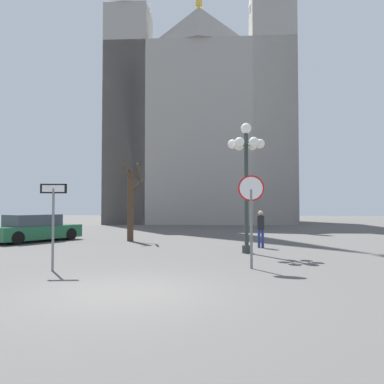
{
  "coord_description": "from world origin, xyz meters",
  "views": [
    {
      "loc": [
        2.3,
        -7.9,
        1.86
      ],
      "look_at": [
        -0.32,
        16.81,
        2.75
      ],
      "focal_mm": 35.09,
      "sensor_mm": 36.0,
      "label": 1
    }
  ],
  "objects_px": {
    "stop_sign": "(251,203)",
    "cathedral": "(201,107)",
    "bare_tree": "(131,203)",
    "street_lamp": "(246,159)",
    "one_way_arrow_sign": "(53,214)",
    "parked_car_near_green": "(36,229)",
    "pedestrian_walking": "(261,225)"
  },
  "relations": [
    {
      "from": "stop_sign",
      "to": "cathedral",
      "type": "bearing_deg",
      "value": 97.6
    },
    {
      "from": "stop_sign",
      "to": "bare_tree",
      "type": "height_order",
      "value": "bare_tree"
    },
    {
      "from": "stop_sign",
      "to": "street_lamp",
      "type": "height_order",
      "value": "street_lamp"
    },
    {
      "from": "street_lamp",
      "to": "bare_tree",
      "type": "bearing_deg",
      "value": 143.78
    },
    {
      "from": "one_way_arrow_sign",
      "to": "parked_car_near_green",
      "type": "relative_size",
      "value": 0.53
    },
    {
      "from": "stop_sign",
      "to": "bare_tree",
      "type": "xyz_separation_m",
      "value": [
        -5.81,
        7.87,
        0.08
      ]
    },
    {
      "from": "street_lamp",
      "to": "pedestrian_walking",
      "type": "bearing_deg",
      "value": 70.14
    },
    {
      "from": "stop_sign",
      "to": "pedestrian_walking",
      "type": "relative_size",
      "value": 1.69
    },
    {
      "from": "cathedral",
      "to": "bare_tree",
      "type": "bearing_deg",
      "value": -95.19
    },
    {
      "from": "stop_sign",
      "to": "parked_car_near_green",
      "type": "height_order",
      "value": "stop_sign"
    },
    {
      "from": "stop_sign",
      "to": "one_way_arrow_sign",
      "type": "xyz_separation_m",
      "value": [
        -5.64,
        -1.0,
        -0.31
      ]
    },
    {
      "from": "one_way_arrow_sign",
      "to": "parked_car_near_green",
      "type": "xyz_separation_m",
      "value": [
        -5.0,
        8.18,
        -0.97
      ]
    },
    {
      "from": "one_way_arrow_sign",
      "to": "street_lamp",
      "type": "distance_m",
      "value": 7.57
    },
    {
      "from": "street_lamp",
      "to": "bare_tree",
      "type": "distance_m",
      "value": 7.4
    },
    {
      "from": "cathedral",
      "to": "street_lamp",
      "type": "height_order",
      "value": "cathedral"
    },
    {
      "from": "parked_car_near_green",
      "to": "pedestrian_walking",
      "type": "xyz_separation_m",
      "value": [
        11.33,
        -1.65,
        0.33
      ]
    },
    {
      "from": "cathedral",
      "to": "bare_tree",
      "type": "height_order",
      "value": "cathedral"
    },
    {
      "from": "cathedral",
      "to": "stop_sign",
      "type": "relative_size",
      "value": 15.41
    },
    {
      "from": "street_lamp",
      "to": "pedestrian_walking",
      "type": "xyz_separation_m",
      "value": [
        0.69,
        1.92,
        -2.69
      ]
    },
    {
      "from": "stop_sign",
      "to": "pedestrian_walking",
      "type": "bearing_deg",
      "value": 82.84
    },
    {
      "from": "bare_tree",
      "to": "parked_car_near_green",
      "type": "bearing_deg",
      "value": -171.88
    },
    {
      "from": "cathedral",
      "to": "stop_sign",
      "type": "bearing_deg",
      "value": -82.4
    },
    {
      "from": "stop_sign",
      "to": "street_lamp",
      "type": "relative_size",
      "value": 0.54
    },
    {
      "from": "stop_sign",
      "to": "one_way_arrow_sign",
      "type": "bearing_deg",
      "value": -170.0
    },
    {
      "from": "stop_sign",
      "to": "bare_tree",
      "type": "bearing_deg",
      "value": 126.44
    },
    {
      "from": "pedestrian_walking",
      "to": "stop_sign",
      "type": "bearing_deg",
      "value": -97.16
    },
    {
      "from": "cathedral",
      "to": "pedestrian_walking",
      "type": "relative_size",
      "value": 26.11
    },
    {
      "from": "parked_car_near_green",
      "to": "bare_tree",
      "type": "bearing_deg",
      "value": 8.12
    },
    {
      "from": "cathedral",
      "to": "pedestrian_walking",
      "type": "xyz_separation_m",
      "value": [
        4.58,
        -23.57,
        -11.62
      ]
    },
    {
      "from": "cathedral",
      "to": "pedestrian_walking",
      "type": "bearing_deg",
      "value": -79.01
    },
    {
      "from": "bare_tree",
      "to": "street_lamp",
      "type": "bearing_deg",
      "value": -36.22
    },
    {
      "from": "one_way_arrow_sign",
      "to": "street_lamp",
      "type": "bearing_deg",
      "value": 39.23
    }
  ]
}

